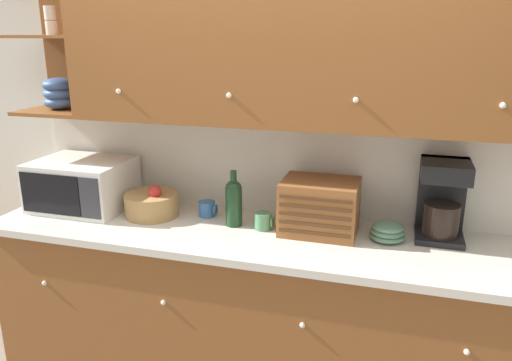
{
  "coord_description": "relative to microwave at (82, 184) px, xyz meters",
  "views": [
    {
      "loc": [
        0.72,
        -2.64,
        1.94
      ],
      "look_at": [
        0.0,
        -0.23,
        1.19
      ],
      "focal_mm": 35.0,
      "sensor_mm": 36.0,
      "label": 1
    }
  ],
  "objects": [
    {
      "name": "wall_back",
      "position": [
        1.05,
        0.29,
        0.22
      ],
      "size": [
        5.21,
        0.06,
        2.6
      ],
      "color": "beige",
      "rests_on": "ground_plane"
    },
    {
      "name": "mug_blue_second",
      "position": [
        1.11,
        -0.02,
        -0.1
      ],
      "size": [
        0.1,
        0.09,
        0.09
      ],
      "color": "#4C845B",
      "rests_on": "counter_unit"
    },
    {
      "name": "upper_cabinets",
      "position": [
        1.22,
        0.08,
        0.84
      ],
      "size": [
        2.81,
        0.4,
        0.89
      ],
      "color": "brown",
      "rests_on": "backsplash_panel"
    },
    {
      "name": "coffee_maker",
      "position": [
        1.98,
        0.13,
        0.06
      ],
      "size": [
        0.23,
        0.25,
        0.4
      ],
      "color": "black",
      "rests_on": "counter_unit"
    },
    {
      "name": "wine_bottle",
      "position": [
        0.94,
        -0.01,
        -0.0
      ],
      "size": [
        0.09,
        0.09,
        0.3
      ],
      "color": "#19381E",
      "rests_on": "counter_unit"
    },
    {
      "name": "bread_box",
      "position": [
        1.39,
        0.02,
        -0.0
      ],
      "size": [
        0.38,
        0.3,
        0.28
      ],
      "color": "brown",
      "rests_on": "counter_unit"
    },
    {
      "name": "counter_unit",
      "position": [
        1.05,
        -0.07,
        -0.61
      ],
      "size": [
        2.83,
        0.69,
        0.94
      ],
      "color": "brown",
      "rests_on": "ground_plane"
    },
    {
      "name": "ground_plane",
      "position": [
        1.05,
        0.26,
        -1.08
      ],
      "size": [
        24.0,
        24.0,
        0.0
      ],
      "primitive_type": "plane",
      "color": "slate"
    },
    {
      "name": "mug",
      "position": [
        0.75,
        0.07,
        -0.1
      ],
      "size": [
        0.1,
        0.09,
        0.09
      ],
      "color": "#38669E",
      "rests_on": "counter_unit"
    },
    {
      "name": "microwave",
      "position": [
        0.0,
        0.0,
        0.0
      ],
      "size": [
        0.53,
        0.43,
        0.29
      ],
      "color": "silver",
      "rests_on": "counter_unit"
    },
    {
      "name": "backsplash_panel",
      "position": [
        1.05,
        0.26,
        0.13
      ],
      "size": [
        2.81,
        0.01,
        0.55
      ],
      "color": "silver",
      "rests_on": "counter_unit"
    },
    {
      "name": "bowl_stack_on_counter",
      "position": [
        1.73,
        0.01,
        -0.1
      ],
      "size": [
        0.17,
        0.17,
        0.09
      ],
      "color": "slate",
      "rests_on": "counter_unit"
    },
    {
      "name": "fruit_basket",
      "position": [
        0.45,
        -0.01,
        -0.08
      ],
      "size": [
        0.3,
        0.3,
        0.19
      ],
      "color": "#A87F4C",
      "rests_on": "counter_unit"
    }
  ]
}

